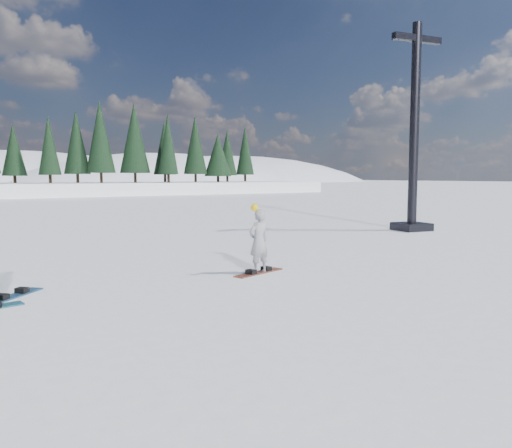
% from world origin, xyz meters
% --- Properties ---
extents(ground, '(420.00, 420.00, 0.00)m').
position_xyz_m(ground, '(0.00, 0.00, 0.00)').
color(ground, white).
rests_on(ground, ground).
extents(lift_tower, '(2.41, 1.51, 8.73)m').
position_xyz_m(lift_tower, '(13.79, 4.90, 3.55)').
color(lift_tower, black).
rests_on(lift_tower, ground).
extents(snowboarder_woman, '(0.62, 0.46, 1.70)m').
position_xyz_m(snowboarder_woman, '(2.98, 0.44, 0.79)').
color(snowboarder_woman, '#ADADB3').
rests_on(snowboarder_woman, ground).
extents(snowboard_woman, '(1.52, 0.68, 0.03)m').
position_xyz_m(snowboard_woman, '(2.99, 0.44, 0.01)').
color(snowboard_woman, '#933C20').
rests_on(snowboard_woman, ground).
extents(snowboard_loose_a, '(1.28, 1.24, 0.03)m').
position_xyz_m(snowboard_loose_a, '(-2.35, 1.02, 0.01)').
color(snowboard_loose_a, '#19538B').
rests_on(snowboard_loose_a, ground).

